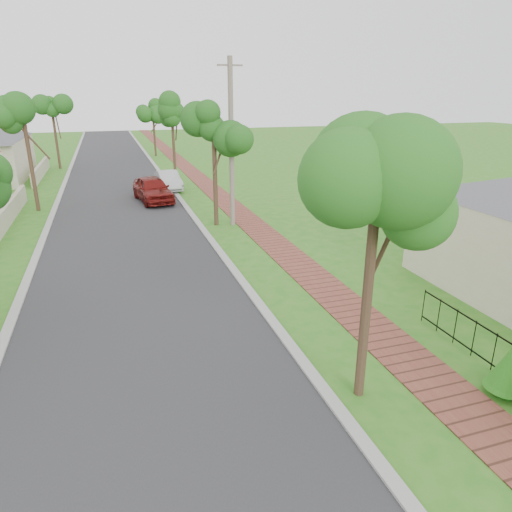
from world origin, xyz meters
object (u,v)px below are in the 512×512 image
near_tree (376,197)px  utility_pole (231,144)px  parked_car_red (153,189)px  parked_car_white (168,181)px

near_tree → utility_pole: (0.94, 14.27, -0.46)m
near_tree → utility_pole: size_ratio=0.71×
parked_car_red → utility_pole: (3.30, -6.53, 3.26)m
parked_car_white → utility_pole: 10.63m
parked_car_white → utility_pole: (1.90, -9.90, 3.39)m
parked_car_red → parked_car_white: 3.65m
near_tree → parked_car_white: bearing=92.3°
parked_car_red → utility_pole: bearing=-71.4°
parked_car_white → near_tree: (0.96, -24.17, 3.85)m
parked_car_red → parked_car_white: bearing=59.3°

